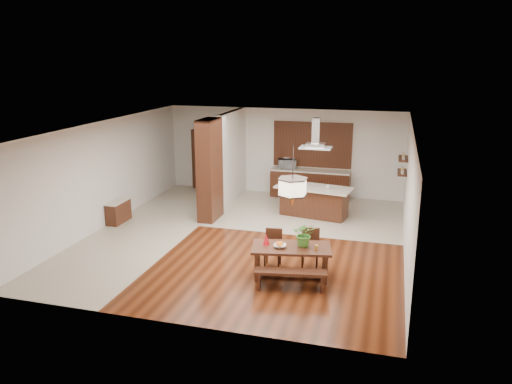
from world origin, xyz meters
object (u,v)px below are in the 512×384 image
(hallway_console, at_px, (118,212))
(dining_chair_left, at_px, (273,249))
(foliage_plant, at_px, (304,234))
(dining_chair_right, at_px, (310,249))
(microwave, at_px, (287,164))
(pendant_lantern, at_px, (293,175))
(dining_table, at_px, (291,255))
(kitchen_island, at_px, (314,201))
(island_cup, at_px, (328,187))
(range_hood, at_px, (316,133))
(fruit_bowl, at_px, (280,246))
(dining_bench, at_px, (291,280))

(hallway_console, xyz_separation_m, dining_chair_left, (4.95, -1.82, 0.11))
(dining_chair_left, relative_size, foliage_plant, 1.61)
(dining_chair_right, height_order, microwave, microwave)
(pendant_lantern, height_order, microwave, pendant_lantern)
(dining_table, height_order, dining_chair_left, dining_chair_left)
(dining_chair_right, bearing_deg, pendant_lantern, -124.71)
(dining_table, distance_m, foliage_plant, 0.53)
(dining_chair_left, xyz_separation_m, kitchen_island, (0.30, 3.88, 0.04))
(dining_chair_right, xyz_separation_m, island_cup, (-0.09, 3.59, 0.51))
(dining_chair_left, height_order, island_cup, island_cup)
(kitchen_island, bearing_deg, island_cup, -6.42)
(range_hood, bearing_deg, foliage_plant, -83.77)
(island_cup, bearing_deg, fruit_bowl, -95.90)
(foliage_plant, height_order, range_hood, range_hood)
(dining_chair_left, bearing_deg, kitchen_island, 80.23)
(fruit_bowl, xyz_separation_m, kitchen_island, (0.02, 4.41, -0.26))
(dining_bench, bearing_deg, island_cup, 88.74)
(dining_table, height_order, kitchen_island, kitchen_island)
(foliage_plant, relative_size, fruit_bowl, 1.98)
(hallway_console, height_order, foliage_plant, foliage_plant)
(dining_chair_right, xyz_separation_m, fruit_bowl, (-0.53, -0.69, 0.28))
(hallway_console, height_order, dining_chair_right, dining_chair_right)
(dining_chair_right, relative_size, microwave, 1.55)
(fruit_bowl, bearing_deg, island_cup, 84.10)
(dining_table, distance_m, dining_chair_left, 0.66)
(fruit_bowl, height_order, island_cup, island_cup)
(kitchen_island, xyz_separation_m, range_hood, (0.00, 0.00, 2.00))
(dining_table, relative_size, range_hood, 1.99)
(microwave, bearing_deg, foliage_plant, -92.22)
(dining_table, xyz_separation_m, pendant_lantern, (-0.00, 0.00, 1.74))
(dining_chair_right, xyz_separation_m, kitchen_island, (-0.51, 3.72, 0.02))
(dining_chair_right, height_order, range_hood, range_hood)
(dining_chair_left, relative_size, microwave, 1.49)
(hallway_console, xyz_separation_m, kitchen_island, (5.25, 2.05, 0.15))
(hallway_console, bearing_deg, dining_table, -22.34)
(hallway_console, height_order, fruit_bowl, fruit_bowl)
(dining_chair_right, xyz_separation_m, foliage_plant, (-0.06, -0.46, 0.51))
(dining_chair_left, distance_m, range_hood, 4.39)
(dining_table, xyz_separation_m, dining_chair_left, (-0.50, 0.42, -0.08))
(kitchen_island, distance_m, island_cup, 0.66)
(hallway_console, height_order, island_cup, island_cup)
(kitchen_island, bearing_deg, microwave, 132.63)
(island_cup, bearing_deg, microwave, 128.51)
(dining_table, distance_m, fruit_bowl, 0.33)
(range_hood, bearing_deg, microwave, 122.35)
(hallway_console, xyz_separation_m, microwave, (4.01, 4.01, 0.79))
(microwave, bearing_deg, dining_bench, -94.84)
(foliage_plant, bearing_deg, pendant_lantern, -155.98)
(dining_table, bearing_deg, fruit_bowl, -153.49)
(hallway_console, height_order, pendant_lantern, pendant_lantern)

